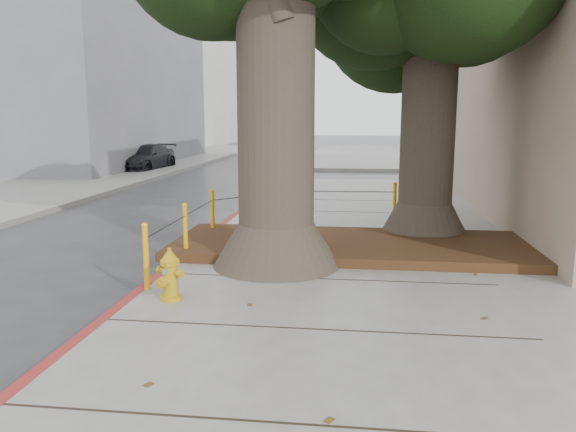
{
  "coord_description": "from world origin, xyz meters",
  "views": [
    {
      "loc": [
        0.97,
        -6.01,
        2.52
      ],
      "look_at": [
        -0.02,
        1.92,
        1.1
      ],
      "focal_mm": 35.0,
      "sensor_mm": 36.0,
      "label": 1
    }
  ],
  "objects_px": {
    "car_red": "(546,163)",
    "car_dark": "(145,158)",
    "fire_hydrant": "(170,275)",
    "car_silver": "(464,166)"
  },
  "relations": [
    {
      "from": "car_dark",
      "to": "fire_hydrant",
      "type": "bearing_deg",
      "value": -62.7
    },
    {
      "from": "car_silver",
      "to": "car_red",
      "type": "relative_size",
      "value": 0.88
    },
    {
      "from": "car_red",
      "to": "fire_hydrant",
      "type": "bearing_deg",
      "value": 155.95
    },
    {
      "from": "car_silver",
      "to": "car_red",
      "type": "bearing_deg",
      "value": -68.63
    },
    {
      "from": "car_red",
      "to": "car_dark",
      "type": "distance_m",
      "value": 17.68
    },
    {
      "from": "fire_hydrant",
      "to": "car_silver",
      "type": "relative_size",
      "value": 0.22
    },
    {
      "from": "fire_hydrant",
      "to": "car_silver",
      "type": "distance_m",
      "value": 17.75
    },
    {
      "from": "car_silver",
      "to": "car_red",
      "type": "distance_m",
      "value": 3.8
    },
    {
      "from": "car_red",
      "to": "car_dark",
      "type": "bearing_deg",
      "value": 93.88
    },
    {
      "from": "fire_hydrant",
      "to": "car_dark",
      "type": "distance_m",
      "value": 19.83
    }
  ]
}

